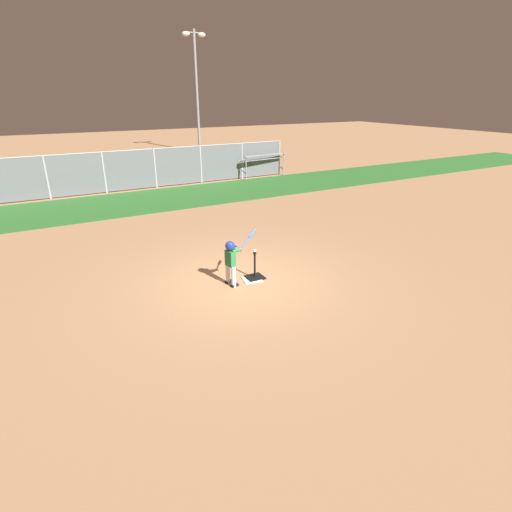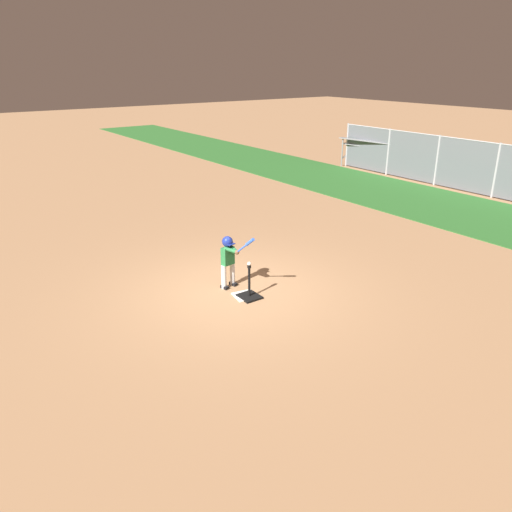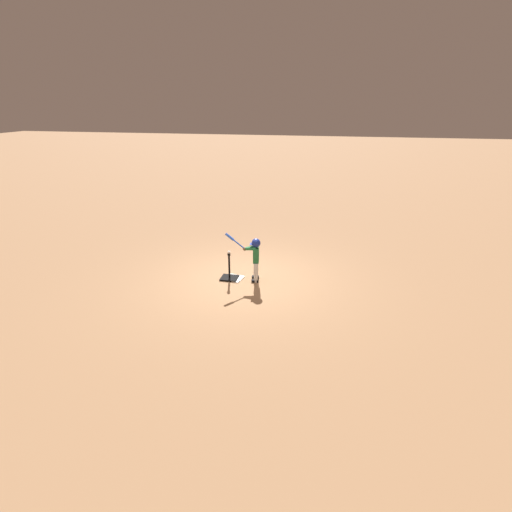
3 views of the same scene
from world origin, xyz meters
name	(u,v)px [view 2 (image 2 of 3)]	position (x,y,z in m)	size (l,w,h in m)	color
ground_plane	(237,291)	(0.00, 0.00, 0.00)	(90.00, 90.00, 0.00)	#99704C
grass_outfield_strip	(484,217)	(0.00, 9.02, 0.01)	(56.00, 4.10, 0.02)	#286026
home_plate	(245,295)	(0.28, 0.01, 0.01)	(0.44, 0.44, 0.02)	white
batting_tee	(249,293)	(0.38, 0.04, 0.09)	(0.43, 0.39, 0.69)	black
batter_child	(229,255)	(-0.27, -0.01, 0.71)	(0.87, 0.36, 1.26)	silver
baseball	(249,264)	(0.38, 0.04, 0.73)	(0.07, 0.07, 0.07)	white
bleachers_right_center	(388,154)	(-6.72, 12.51, 0.64)	(4.00, 2.93, 1.30)	gray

